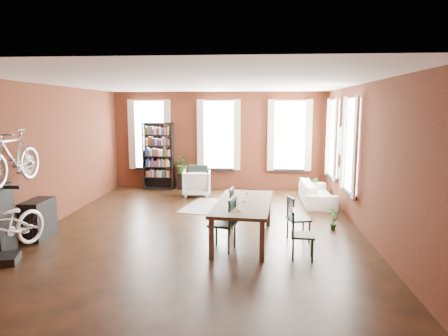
# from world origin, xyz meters

# --- Properties ---
(room) EXTENTS (9.00, 9.04, 3.22)m
(room) POSITION_xyz_m (0.25, 0.62, 2.14)
(room) COLOR black
(room) RESTS_ON ground
(dining_table) EXTENTS (1.27, 2.44, 0.80)m
(dining_table) POSITION_xyz_m (0.96, -0.76, 0.40)
(dining_table) COLOR brown
(dining_table) RESTS_ON ground
(dining_chair_a) EXTENTS (0.57, 0.57, 1.01)m
(dining_chair_a) POSITION_xyz_m (0.57, -1.32, 0.51)
(dining_chair_a) COLOR #1A3A39
(dining_chair_a) RESTS_ON ground
(dining_chair_b) EXTENTS (0.49, 0.49, 0.97)m
(dining_chair_b) POSITION_xyz_m (0.50, -0.21, 0.48)
(dining_chair_b) COLOR black
(dining_chair_b) RESTS_ON ground
(dining_chair_c) EXTENTS (0.45, 0.45, 0.89)m
(dining_chair_c) POSITION_xyz_m (2.04, -1.70, 0.44)
(dining_chair_c) COLOR black
(dining_chair_c) RESTS_ON ground
(dining_chair_d) EXTENTS (0.51, 0.51, 0.91)m
(dining_chair_d) POSITION_xyz_m (2.07, -0.67, 0.45)
(dining_chair_d) COLOR #1A3639
(dining_chair_d) RESTS_ON ground
(bookshelf) EXTENTS (1.00, 0.32, 2.20)m
(bookshelf) POSITION_xyz_m (-2.00, 4.30, 1.10)
(bookshelf) COLOR black
(bookshelf) RESTS_ON ground
(white_armchair) EXTENTS (0.90, 0.85, 0.85)m
(white_armchair) POSITION_xyz_m (-0.59, 3.35, 0.43)
(white_armchair) COLOR silver
(white_armchair) RESTS_ON ground
(cream_sofa) EXTENTS (0.61, 2.08, 0.81)m
(cream_sofa) POSITION_xyz_m (2.95, 2.60, 0.41)
(cream_sofa) COLOR beige
(cream_sofa) RESTS_ON ground
(striped_rug) EXTENTS (1.48, 2.00, 0.01)m
(striped_rug) POSITION_xyz_m (-0.10, 2.04, 0.01)
(striped_rug) COLOR black
(striped_rug) RESTS_ON ground
(bike_trainer) EXTENTS (0.63, 0.63, 0.14)m
(bike_trainer) POSITION_xyz_m (-3.18, -2.30, 0.07)
(bike_trainer) COLOR black
(bike_trainer) RESTS_ON ground
(bike_wall_rack) EXTENTS (0.16, 0.60, 1.30)m
(bike_wall_rack) POSITION_xyz_m (-3.40, -1.80, 0.65)
(bike_wall_rack) COLOR black
(bike_wall_rack) RESTS_ON ground
(console_table) EXTENTS (0.40, 0.80, 0.80)m
(console_table) POSITION_xyz_m (-3.28, -0.90, 0.40)
(console_table) COLOR black
(console_table) RESTS_ON ground
(plant_stand) EXTENTS (0.32, 0.32, 0.53)m
(plant_stand) POSITION_xyz_m (-1.20, 4.30, 0.26)
(plant_stand) COLOR black
(plant_stand) RESTS_ON ground
(plant_by_sofa) EXTENTS (0.34, 0.60, 0.26)m
(plant_by_sofa) POSITION_xyz_m (2.94, 3.46, 0.13)
(plant_by_sofa) COLOR #2B5E25
(plant_by_sofa) RESTS_ON ground
(plant_small) EXTENTS (0.47, 0.54, 0.17)m
(plant_small) POSITION_xyz_m (2.92, 0.12, 0.09)
(plant_small) COLOR #2B5E25
(plant_small) RESTS_ON ground
(bicycle_hung) EXTENTS (0.47, 1.00, 1.66)m
(bicycle_hung) POSITION_xyz_m (-3.15, -1.80, 2.13)
(bicycle_hung) COLOR #A5A8AD
(bicycle_hung) RESTS_ON bike_wall_rack
(plant_on_stand) EXTENTS (0.73, 0.76, 0.47)m
(plant_on_stand) POSITION_xyz_m (-1.19, 4.28, 0.76)
(plant_on_stand) COLOR #335E25
(plant_on_stand) RESTS_ON plant_stand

